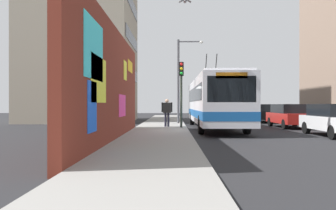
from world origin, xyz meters
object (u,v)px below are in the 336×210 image
object	(u,v)px
pedestrian_midblock	(167,110)
traffic_light	(181,83)
parked_car_white	(334,119)
city_bus	(214,101)
parked_car_black	(262,113)
parked_car_red	(290,115)
street_lamp	(181,75)

from	to	relation	value
pedestrian_midblock	traffic_light	world-z (taller)	traffic_light
parked_car_white	pedestrian_midblock	size ratio (longest dim) A/B	2.40
parked_car_white	traffic_light	world-z (taller)	traffic_light
city_bus	parked_car_black	xyz separation A→B (m)	(7.34, -5.20, -0.97)
parked_car_red	street_lamp	world-z (taller)	street_lamp
city_bus	street_lamp	xyz separation A→B (m)	(3.34, 2.02, 2.00)
city_bus	parked_car_white	xyz separation A→B (m)	(-4.95, -5.20, -0.98)
parked_car_white	pedestrian_midblock	distance (m)	9.43
city_bus	street_lamp	distance (m)	4.38
parked_car_black	traffic_light	distance (m)	11.40
pedestrian_midblock	traffic_light	xyz separation A→B (m)	(-0.75, -0.89, 1.66)
pedestrian_midblock	street_lamp	size ratio (longest dim) A/B	0.28
city_bus	parked_car_black	bearing A→B (deg)	-35.32
parked_car_red	street_lamp	bearing A→B (deg)	71.02
parked_car_white	street_lamp	xyz separation A→B (m)	(8.29, 7.22, 2.97)
street_lamp	parked_car_red	bearing A→B (deg)	-108.98
city_bus	traffic_light	distance (m)	2.65
city_bus	pedestrian_midblock	size ratio (longest dim) A/B	6.90
pedestrian_midblock	traffic_light	size ratio (longest dim) A/B	0.44
pedestrian_midblock	street_lamp	xyz separation A→B (m)	(3.73, -1.03, 2.61)
parked_car_white	street_lamp	world-z (taller)	street_lamp
parked_car_red	traffic_light	world-z (taller)	traffic_light
street_lamp	traffic_light	bearing A→B (deg)	178.30
street_lamp	parked_car_white	bearing A→B (deg)	-138.95
city_bus	pedestrian_midblock	bearing A→B (deg)	97.22
pedestrian_midblock	traffic_light	distance (m)	2.03
parked_car_black	traffic_light	size ratio (longest dim) A/B	1.14
pedestrian_midblock	traffic_light	bearing A→B (deg)	-130.05
street_lamp	pedestrian_midblock	bearing A→B (deg)	164.60
parked_car_black	pedestrian_midblock	size ratio (longest dim) A/B	2.61
city_bus	parked_car_red	distance (m)	5.36
city_bus	traffic_light	world-z (taller)	city_bus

